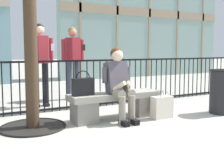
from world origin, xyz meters
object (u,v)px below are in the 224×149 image
at_px(bystander_at_railing, 40,58).
at_px(stone_bench, 115,103).
at_px(handbag_on_bench, 83,86).
at_px(seated_person_with_phone, 119,82).
at_px(shopping_bag, 162,107).
at_px(bystander_further_back, 73,57).
at_px(trash_can, 221,91).

bearing_deg(bystander_at_railing, stone_bench, -62.07).
bearing_deg(handbag_on_bench, seated_person_with_phone, -11.34).
distance_m(seated_person_with_phone, bystander_at_railing, 2.00).
relative_size(seated_person_with_phone, handbag_on_bench, 3.04).
relative_size(shopping_bag, bystander_at_railing, 0.29).
bearing_deg(bystander_further_back, trash_can, -54.43).
distance_m(bystander_at_railing, trash_can, 3.60).
xyz_separation_m(bystander_further_back, trash_can, (1.90, -2.66, -0.58)).
height_order(shopping_bag, bystander_at_railing, bystander_at_railing).
distance_m(stone_bench, trash_can, 2.01).
relative_size(stone_bench, bystander_further_back, 0.94).
xyz_separation_m(handbag_on_bench, bystander_further_back, (0.59, 2.09, 0.40)).
bearing_deg(stone_bench, handbag_on_bench, -179.01).
xyz_separation_m(stone_bench, handbag_on_bench, (-0.58, -0.01, 0.33)).
relative_size(seated_person_with_phone, bystander_further_back, 0.71).
relative_size(seated_person_with_phone, trash_can, 1.49).
bearing_deg(seated_person_with_phone, trash_can, -13.45).
height_order(seated_person_with_phone, handbag_on_bench, seated_person_with_phone).
relative_size(stone_bench, handbag_on_bench, 4.01).
xyz_separation_m(stone_bench, bystander_at_railing, (-0.86, 1.63, 0.73)).
bearing_deg(bystander_further_back, stone_bench, -90.29).
xyz_separation_m(seated_person_with_phone, shopping_bag, (0.72, -0.22, -0.46)).
distance_m(seated_person_with_phone, bystander_further_back, 2.24).
relative_size(handbag_on_bench, shopping_bag, 0.82).
bearing_deg(bystander_further_back, shopping_bag, -73.52).
xyz_separation_m(handbag_on_bench, trash_can, (2.50, -0.57, -0.18)).
xyz_separation_m(shopping_bag, trash_can, (1.19, -0.23, 0.22)).
bearing_deg(bystander_further_back, bystander_at_railing, -152.85).
relative_size(bystander_further_back, trash_can, 2.10).
relative_size(seated_person_with_phone, bystander_at_railing, 0.71).
xyz_separation_m(handbag_on_bench, shopping_bag, (1.31, -0.34, -0.40)).
xyz_separation_m(seated_person_with_phone, bystander_at_railing, (-0.88, 1.76, 0.35)).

